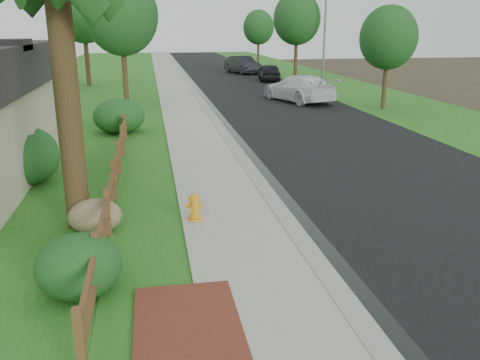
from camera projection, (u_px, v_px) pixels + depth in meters
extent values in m
plane|color=#352E1D|center=(308.00, 285.00, 8.98)|extent=(120.00, 120.00, 0.00)
cube|color=black|center=(235.00, 80.00, 42.70)|extent=(8.00, 90.00, 0.02)
cube|color=gray|center=(185.00, 80.00, 41.98)|extent=(0.40, 90.00, 0.12)
cube|color=black|center=(190.00, 80.00, 42.05)|extent=(0.50, 90.00, 0.00)
cube|color=#9D9689|center=(170.00, 80.00, 41.77)|extent=(2.20, 90.00, 0.10)
cube|color=#1D5C1A|center=(146.00, 81.00, 41.46)|extent=(1.60, 90.00, 0.06)
cube|color=#1D5C1A|center=(80.00, 82.00, 40.59)|extent=(9.00, 90.00, 0.04)
cube|color=#1D5C1A|center=(314.00, 78.00, 43.85)|extent=(6.00, 90.00, 0.04)
cube|color=maroon|center=(188.00, 326.00, 7.66)|extent=(1.60, 2.40, 0.11)
cube|color=#51281B|center=(80.00, 347.00, 6.34)|extent=(0.12, 0.12, 1.10)
cube|color=#51281B|center=(98.00, 263.00, 8.60)|extent=(0.12, 0.12, 1.10)
cube|color=#51281B|center=(108.00, 213.00, 10.86)|extent=(0.12, 0.12, 1.10)
cube|color=#51281B|center=(114.00, 181.00, 13.12)|extent=(0.12, 0.12, 1.10)
cube|color=#51281B|center=(119.00, 158.00, 15.37)|extent=(0.12, 0.12, 1.10)
cube|color=#51281B|center=(122.00, 141.00, 17.63)|extent=(0.12, 0.12, 1.10)
cube|color=#51281B|center=(125.00, 128.00, 19.89)|extent=(0.12, 0.12, 1.10)
cube|color=#51281B|center=(127.00, 117.00, 22.15)|extent=(0.12, 0.12, 1.10)
cube|color=#51281B|center=(91.00, 304.00, 7.50)|extent=(0.08, 2.35, 0.10)
cube|color=#51281B|center=(89.00, 280.00, 7.38)|extent=(0.08, 2.35, 0.10)
cube|color=#51281B|center=(104.00, 240.00, 9.75)|extent=(0.08, 2.35, 0.10)
cube|color=#51281B|center=(102.00, 220.00, 9.64)|extent=(0.08, 2.35, 0.10)
cube|color=#51281B|center=(112.00, 199.00, 12.01)|extent=(0.08, 2.35, 0.10)
cube|color=#51281B|center=(110.00, 183.00, 11.90)|extent=(0.08, 2.35, 0.10)
cube|color=#51281B|center=(117.00, 172.00, 14.27)|extent=(0.08, 2.35, 0.10)
cube|color=#51281B|center=(116.00, 158.00, 14.16)|extent=(0.08, 2.35, 0.10)
cube|color=#51281B|center=(121.00, 152.00, 16.53)|extent=(0.08, 2.35, 0.10)
cube|color=#51281B|center=(120.00, 140.00, 16.42)|extent=(0.08, 2.35, 0.10)
cube|color=#51281B|center=(124.00, 136.00, 18.79)|extent=(0.08, 2.35, 0.10)
cube|color=#51281B|center=(123.00, 126.00, 18.68)|extent=(0.08, 2.35, 0.10)
cube|color=#51281B|center=(126.00, 124.00, 21.05)|extent=(0.08, 2.35, 0.10)
cube|color=#51281B|center=(126.00, 115.00, 20.94)|extent=(0.08, 2.35, 0.10)
cylinder|color=#332715|center=(68.00, 106.00, 10.75)|extent=(0.52, 0.52, 5.50)
cylinder|color=gold|center=(195.00, 219.00, 11.70)|extent=(0.31, 0.31, 0.06)
cylinder|color=gold|center=(195.00, 208.00, 11.63)|extent=(0.21, 0.21, 0.48)
cylinder|color=gold|center=(195.00, 216.00, 11.68)|extent=(0.26, 0.26, 0.05)
cylinder|color=gold|center=(194.00, 199.00, 11.56)|extent=(0.28, 0.28, 0.05)
ellipsoid|color=gold|center=(194.00, 198.00, 11.55)|extent=(0.23, 0.23, 0.17)
cylinder|color=gold|center=(194.00, 193.00, 11.52)|extent=(0.05, 0.05, 0.06)
cylinder|color=gold|center=(193.00, 209.00, 11.49)|extent=(0.17, 0.15, 0.14)
cylinder|color=gold|center=(188.00, 205.00, 11.64)|extent=(0.15, 0.15, 0.11)
cylinder|color=gold|center=(201.00, 206.00, 11.58)|extent=(0.15, 0.15, 0.11)
imported|color=white|center=(298.00, 88.00, 30.19)|extent=(3.79, 5.82, 1.57)
imported|color=black|center=(270.00, 72.00, 41.56)|extent=(2.27, 4.30, 1.39)
imported|color=black|center=(242.00, 65.00, 47.78)|extent=(3.04, 5.17, 1.61)
cylinder|color=slate|center=(325.00, 28.00, 40.12)|extent=(0.17, 0.17, 8.32)
ellipsoid|color=brown|center=(95.00, 216.00, 11.12)|extent=(1.36, 1.15, 0.78)
ellipsoid|color=#1A4318|center=(79.00, 266.00, 8.49)|extent=(1.55, 1.55, 1.08)
ellipsoid|color=#1A4318|center=(21.00, 151.00, 15.32)|extent=(2.77, 2.77, 1.50)
ellipsoid|color=#1A4318|center=(23.00, 160.00, 14.42)|extent=(2.45, 2.45, 1.46)
ellipsoid|color=#1A4318|center=(119.00, 116.00, 21.30)|extent=(2.76, 2.76, 1.46)
cylinder|color=#332715|center=(125.00, 66.00, 28.73)|extent=(0.30, 0.30, 4.33)
ellipsoid|color=#1A4318|center=(121.00, 15.00, 27.92)|extent=(4.05, 4.05, 4.46)
cylinder|color=#332715|center=(385.00, 79.00, 27.17)|extent=(0.23, 0.23, 3.30)
ellipsoid|color=#1A4318|center=(388.00, 38.00, 26.55)|extent=(3.02, 3.02, 3.32)
cylinder|color=#332715|center=(86.00, 53.00, 37.31)|extent=(0.33, 0.33, 4.87)
ellipsoid|color=#1A4318|center=(83.00, 8.00, 36.39)|extent=(4.50, 4.50, 4.95)
cylinder|color=#332715|center=(296.00, 53.00, 42.46)|extent=(0.29, 0.29, 4.30)
ellipsoid|color=#1A4318|center=(297.00, 19.00, 41.65)|extent=(3.89, 3.89, 4.28)
cylinder|color=#332715|center=(258.00, 50.00, 53.71)|extent=(0.25, 0.25, 3.66)
ellipsoid|color=#1A4318|center=(258.00, 27.00, 53.02)|extent=(3.23, 3.23, 3.55)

